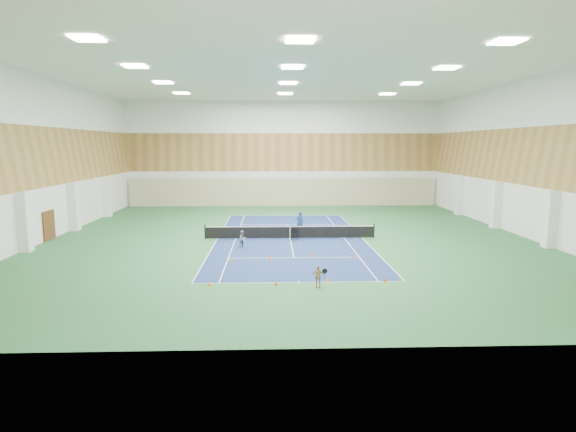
% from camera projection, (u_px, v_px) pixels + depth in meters
% --- Properties ---
extents(ground, '(40.00, 40.00, 0.00)m').
position_uv_depth(ground, '(290.00, 238.00, 36.45)').
color(ground, '#295F35').
rests_on(ground, ground).
extents(room_shell, '(36.00, 40.00, 12.00)m').
position_uv_depth(room_shell, '(290.00, 159.00, 35.57)').
color(room_shell, white).
rests_on(room_shell, ground).
extents(wood_cladding, '(36.00, 40.00, 8.00)m').
position_uv_depth(wood_cladding, '(290.00, 131.00, 35.28)').
color(wood_cladding, '#A4753D').
rests_on(wood_cladding, room_shell).
extents(ceiling_light_grid, '(21.40, 25.40, 0.06)m').
position_uv_depth(ceiling_light_grid, '(290.00, 76.00, 34.71)').
color(ceiling_light_grid, white).
rests_on(ceiling_light_grid, room_shell).
extents(court_surface, '(10.97, 23.77, 0.01)m').
position_uv_depth(court_surface, '(290.00, 238.00, 36.45)').
color(court_surface, navy).
rests_on(court_surface, ground).
extents(tennis_balls_scatter, '(10.57, 22.77, 0.07)m').
position_uv_depth(tennis_balls_scatter, '(290.00, 238.00, 36.44)').
color(tennis_balls_scatter, yellow).
rests_on(tennis_balls_scatter, ground).
extents(tennis_net, '(12.80, 0.10, 1.10)m').
position_uv_depth(tennis_net, '(290.00, 231.00, 36.37)').
color(tennis_net, black).
rests_on(tennis_net, ground).
extents(back_curtain, '(35.40, 0.16, 3.20)m').
position_uv_depth(back_curtain, '(283.00, 192.00, 55.74)').
color(back_curtain, '#C6B793').
rests_on(back_curtain, ground).
extents(door_left_b, '(0.08, 1.80, 2.20)m').
position_uv_depth(door_left_b, '(49.00, 225.00, 35.67)').
color(door_left_b, '#593319').
rests_on(door_left_b, ground).
extents(coach, '(0.73, 0.60, 1.74)m').
position_uv_depth(coach, '(300.00, 222.00, 38.61)').
color(coach, navy).
rests_on(coach, ground).
extents(child_court, '(0.72, 0.71, 1.18)m').
position_uv_depth(child_court, '(243.00, 239.00, 33.15)').
color(child_court, gray).
rests_on(child_court, ground).
extents(child_apron, '(0.67, 0.32, 1.11)m').
position_uv_depth(child_apron, '(318.00, 276.00, 23.81)').
color(child_apron, tan).
rests_on(child_apron, ground).
extents(ball_cart, '(0.58, 0.58, 0.86)m').
position_uv_depth(ball_cart, '(295.00, 234.00, 35.80)').
color(ball_cart, black).
rests_on(ball_cart, ground).
extents(cone_svc_a, '(0.19, 0.19, 0.20)m').
position_uv_depth(cone_svc_a, '(232.00, 259.00, 29.41)').
color(cone_svc_a, orange).
rests_on(cone_svc_a, ground).
extents(cone_svc_b, '(0.23, 0.23, 0.25)m').
position_uv_depth(cone_svc_b, '(270.00, 258.00, 29.59)').
color(cone_svc_b, '#E9590C').
rests_on(cone_svc_b, ground).
extents(cone_svc_c, '(0.22, 0.22, 0.24)m').
position_uv_depth(cone_svc_c, '(310.00, 254.00, 30.55)').
color(cone_svc_c, '#F6540C').
rests_on(cone_svc_c, ground).
extents(cone_svc_d, '(0.19, 0.19, 0.21)m').
position_uv_depth(cone_svc_d, '(353.00, 256.00, 30.27)').
color(cone_svc_d, '#D84E0B').
rests_on(cone_svc_d, ground).
extents(cone_base_a, '(0.21, 0.21, 0.23)m').
position_uv_depth(cone_base_a, '(209.00, 284.00, 24.04)').
color(cone_base_a, orange).
rests_on(cone_base_a, ground).
extents(cone_base_b, '(0.18, 0.18, 0.20)m').
position_uv_depth(cone_base_b, '(276.00, 284.00, 24.17)').
color(cone_base_b, '#E14A0B').
rests_on(cone_base_b, ground).
extents(cone_base_c, '(0.22, 0.22, 0.25)m').
position_uv_depth(cone_base_c, '(329.00, 279.00, 24.83)').
color(cone_base_c, orange).
rests_on(cone_base_c, ground).
extents(cone_base_d, '(0.20, 0.20, 0.22)m').
position_uv_depth(cone_base_d, '(385.00, 280.00, 24.82)').
color(cone_base_d, '#E94C0C').
rests_on(cone_base_d, ground).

